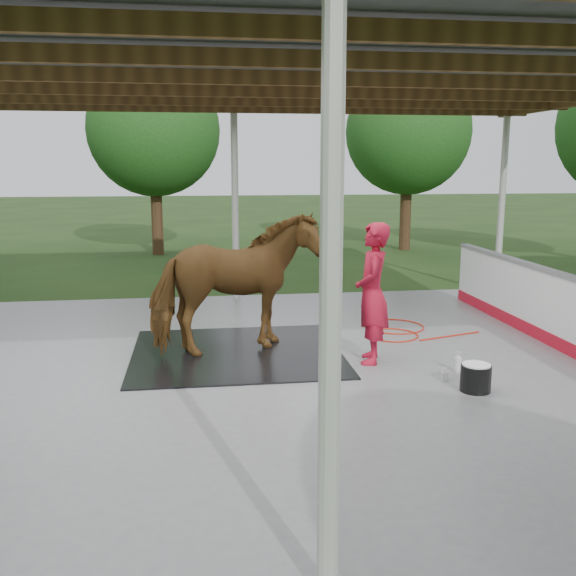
{
  "coord_description": "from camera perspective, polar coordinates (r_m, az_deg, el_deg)",
  "views": [
    {
      "loc": [
        -0.77,
        -8.32,
        2.79
      ],
      "look_at": [
        0.43,
        0.16,
        1.13
      ],
      "focal_mm": 40.0,
      "sensor_mm": 36.0,
      "label": 1
    }
  ],
  "objects": [
    {
      "name": "ground",
      "position": [
        8.81,
        -2.67,
        -7.51
      ],
      "size": [
        100.0,
        100.0,
        0.0
      ],
      "primitive_type": "plane",
      "color": "#1E3814"
    },
    {
      "name": "concrete_slab",
      "position": [
        8.8,
        -2.68,
        -7.36
      ],
      "size": [
        12.0,
        10.0,
        0.05
      ],
      "primitive_type": "cube",
      "color": "slate",
      "rests_on": "ground"
    },
    {
      "name": "pavilion_structure",
      "position": [
        8.44,
        -2.93,
        18.96
      ],
      "size": [
        12.6,
        10.6,
        4.05
      ],
      "color": "beige",
      "rests_on": "ground"
    },
    {
      "name": "dasher_board",
      "position": [
        10.14,
        24.15,
        -2.52
      ],
      "size": [
        0.16,
        8.0,
        1.15
      ],
      "color": "#B70F23",
      "rests_on": "concrete_slab"
    },
    {
      "name": "tree_belt",
      "position": [
        9.34,
        -1.52,
        17.1
      ],
      "size": [
        28.0,
        28.0,
        5.8
      ],
      "color": "#382314",
      "rests_on": "ground"
    },
    {
      "name": "rubber_mat",
      "position": [
        9.51,
        -4.58,
        -5.74
      ],
      "size": [
        3.03,
        2.84,
        0.02
      ],
      "primitive_type": "cube",
      "color": "black",
      "rests_on": "concrete_slab"
    },
    {
      "name": "horse",
      "position": [
        9.27,
        -4.68,
        0.37
      ],
      "size": [
        2.63,
        1.78,
        2.04
      ],
      "primitive_type": "imported",
      "rotation": [
        0.0,
        0.0,
        1.88
      ],
      "color": "brown",
      "rests_on": "rubber_mat"
    },
    {
      "name": "handler",
      "position": [
        8.94,
        7.5,
        -0.47
      ],
      "size": [
        0.62,
        0.81,
        1.96
      ],
      "primitive_type": "imported",
      "rotation": [
        0.0,
        0.0,
        -1.81
      ],
      "color": "#B5132D",
      "rests_on": "concrete_slab"
    },
    {
      "name": "wash_bucket",
      "position": [
        8.24,
        16.34,
        -7.62
      ],
      "size": [
        0.37,
        0.37,
        0.34
      ],
      "color": "black",
      "rests_on": "concrete_slab"
    },
    {
      "name": "soap_bottle_a",
      "position": [
        8.91,
        14.88,
        -6.37
      ],
      "size": [
        0.13,
        0.13,
        0.28
      ],
      "primitive_type": "imported",
      "rotation": [
        0.0,
        0.0,
        0.21
      ],
      "color": "silver",
      "rests_on": "concrete_slab"
    },
    {
      "name": "soap_bottle_b",
      "position": [
        8.56,
        13.76,
        -7.45
      ],
      "size": [
        0.09,
        0.09,
        0.17
      ],
      "primitive_type": "imported",
      "rotation": [
        0.0,
        0.0,
        -0.18
      ],
      "color": "#338CD8",
      "rests_on": "concrete_slab"
    },
    {
      "name": "hose_coil",
      "position": [
        10.89,
        9.42,
        -3.69
      ],
      "size": [
        1.9,
        1.47,
        0.02
      ],
      "color": "red",
      "rests_on": "concrete_slab"
    }
  ]
}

